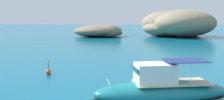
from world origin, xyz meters
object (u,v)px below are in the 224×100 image
at_px(islet_small, 99,31).
at_px(channel_buoy, 48,71).
at_px(islet_large, 175,24).
at_px(motorboat_teal, 161,90).

bearing_deg(islet_small, channel_buoy, -86.24).
relative_size(islet_large, motorboat_teal, 2.87).
bearing_deg(channel_buoy, islet_large, 72.37).
xyz_separation_m(motorboat_teal, channel_buoy, (-10.96, 8.50, -0.62)).
bearing_deg(islet_small, motorboat_teal, -77.19).
height_order(islet_small, motorboat_teal, islet_small).
relative_size(islet_large, channel_buoy, 19.35).
relative_size(motorboat_teal, channel_buoy, 6.74).
distance_m(islet_small, channel_buoy, 55.97).
height_order(islet_large, islet_small, islet_large).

